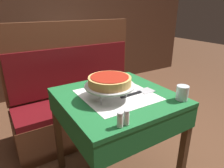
# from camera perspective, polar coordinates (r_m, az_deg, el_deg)

# --- Properties ---
(dining_table_front) EXTENTS (0.79, 0.79, 0.78)m
(dining_table_front) POSITION_cam_1_polar(r_m,az_deg,el_deg) (1.50, 1.41, -7.02)
(dining_table_front) COLOR #1E6B33
(dining_table_front) RESTS_ON ground_plane
(dining_table_rear) EXTENTS (0.63, 0.63, 0.77)m
(dining_table_rear) POSITION_cam_1_polar(r_m,az_deg,el_deg) (3.11, -11.86, 7.22)
(dining_table_rear) COLOR beige
(dining_table_rear) RESTS_ON ground_plane
(booth_bench) EXTENTS (1.40, 0.49, 1.24)m
(booth_bench) POSITION_cam_1_polar(r_m,az_deg,el_deg) (2.25, -9.07, -6.02)
(booth_bench) COLOR brown
(booth_bench) RESTS_ON ground_plane
(back_wall_panel) EXTENTS (6.00, 0.04, 2.40)m
(back_wall_panel) POSITION_cam_1_polar(r_m,az_deg,el_deg) (3.33, -20.19, 17.04)
(back_wall_panel) COLOR #4C2D1E
(back_wall_panel) RESTS_ON ground_plane
(pizza_pan_stand) EXTENTS (0.35, 0.35, 0.10)m
(pizza_pan_stand) POSITION_cam_1_polar(r_m,az_deg,el_deg) (1.37, -0.67, -0.62)
(pizza_pan_stand) COLOR #ADADB2
(pizza_pan_stand) RESTS_ON dining_table_front
(deep_dish_pizza) EXTENTS (0.29, 0.29, 0.06)m
(deep_dish_pizza) POSITION_cam_1_polar(r_m,az_deg,el_deg) (1.35, -0.67, 0.97)
(deep_dish_pizza) COLOR tan
(deep_dish_pizza) RESTS_ON pizza_pan_stand
(pizza_server) EXTENTS (0.29, 0.09, 0.01)m
(pizza_server) POSITION_cam_1_polar(r_m,az_deg,el_deg) (1.48, 7.60, -2.46)
(pizza_server) COLOR #BCBCC1
(pizza_server) RESTS_ON dining_table_front
(water_glass_near) EXTENTS (0.08, 0.08, 0.10)m
(water_glass_near) POSITION_cam_1_polar(r_m,az_deg,el_deg) (1.44, 19.43, -2.38)
(water_glass_near) COLOR silver
(water_glass_near) RESTS_ON dining_table_front
(salt_shaker) EXTENTS (0.03, 0.03, 0.08)m
(salt_shaker) POSITION_cam_1_polar(r_m,az_deg,el_deg) (1.07, 2.32, -10.19)
(salt_shaker) COLOR silver
(salt_shaker) RESTS_ON dining_table_front
(pepper_shaker) EXTENTS (0.03, 0.03, 0.09)m
(pepper_shaker) POSITION_cam_1_polar(r_m,az_deg,el_deg) (1.09, 4.14, -9.55)
(pepper_shaker) COLOR silver
(pepper_shaker) RESTS_ON dining_table_front
(condiment_caddy) EXTENTS (0.14, 0.14, 0.16)m
(condiment_caddy) POSITION_cam_1_polar(r_m,az_deg,el_deg) (3.11, -10.95, 10.33)
(condiment_caddy) COLOR black
(condiment_caddy) RESTS_ON dining_table_rear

